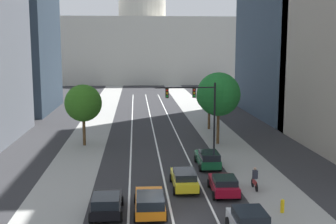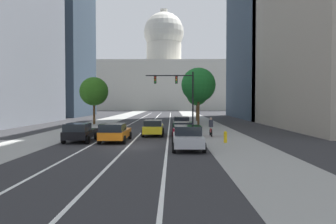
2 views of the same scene
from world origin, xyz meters
TOP-DOWN VIEW (x-y plane):
  - ground_plane at (0.00, 40.00)m, footprint 400.00×400.00m
  - sidewalk_left at (-7.79, 35.00)m, footprint 4.57×130.00m
  - sidewalk_right at (7.79, 35.00)m, footprint 4.57×130.00m
  - lane_stripe_left at (-2.75, 25.00)m, footprint 0.16×90.00m
  - lane_stripe_center at (0.00, 25.00)m, footprint 0.16×90.00m
  - lane_stripe_right at (2.75, 25.00)m, footprint 0.16×90.00m
  - capitol_building at (0.00, 103.33)m, footprint 52.53×22.16m
  - car_yellow at (1.38, 6.91)m, footprint 1.93×4.49m
  - car_black at (-4.13, 2.15)m, footprint 2.05×4.05m
  - car_orange at (-1.38, 2.18)m, footprint 2.09×4.73m
  - car_silver at (4.13, -1.73)m, footprint 2.11×4.31m
  - car_green at (4.13, 12.47)m, footprint 1.95×4.54m
  - car_crimson at (4.13, 5.52)m, footprint 2.12×4.10m
  - traffic_signal_mast at (3.98, 18.58)m, footprint 6.19×0.39m
  - fire_hydrant at (7.19, 1.72)m, footprint 0.26×0.35m
  - cyclist at (6.64, 6.29)m, footprint 0.36×1.70m
  - street_tree_far_right at (7.23, 29.98)m, footprint 3.36×3.36m
  - street_tree_near_left at (-7.82, 21.99)m, footprint 4.00×4.00m
  - street_tree_near_right at (6.78, 21.59)m, footprint 4.75×4.75m

SIDE VIEW (x-z plane):
  - ground_plane at x=0.00m, z-range 0.00..0.00m
  - sidewalk_left at x=-7.79m, z-range 0.00..0.01m
  - sidewalk_right at x=7.79m, z-range 0.00..0.01m
  - lane_stripe_left at x=-2.75m, z-range 0.01..0.02m
  - lane_stripe_center at x=0.00m, z-range 0.01..0.02m
  - lane_stripe_right at x=2.75m, z-range 0.01..0.02m
  - fire_hydrant at x=7.19m, z-range 0.01..0.92m
  - car_crimson at x=4.13m, z-range 0.04..1.43m
  - car_black at x=-4.13m, z-range 0.03..1.52m
  - car_yellow at x=1.38m, z-range 0.04..1.52m
  - car_orange at x=-1.38m, z-range 0.03..1.53m
  - car_silver at x=4.13m, z-range 0.02..1.59m
  - car_green at x=4.13m, z-range 0.04..1.59m
  - cyclist at x=6.64m, z-range -0.01..1.71m
  - street_tree_far_right at x=7.23m, z-range 1.27..7.22m
  - street_tree_near_left at x=-7.82m, z-range 1.30..7.93m
  - traffic_signal_mast at x=3.98m, z-range 1.46..8.49m
  - street_tree_near_right at x=6.78m, z-range 1.55..9.44m
  - capitol_building at x=0.00m, z-range -6.71..32.64m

